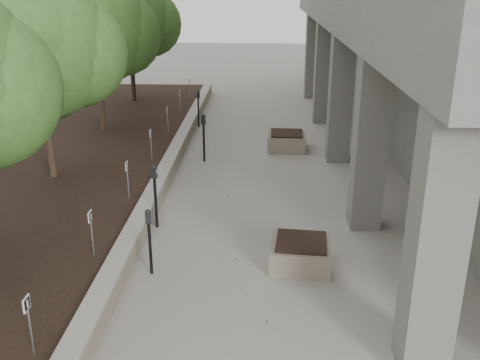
# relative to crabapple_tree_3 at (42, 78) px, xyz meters

# --- Properties ---
(retaining_wall) EXTENTS (0.39, 26.00, 0.50)m
(retaining_wall) POSITION_rel_crabapple_tree_3_xyz_m (2.97, 1.00, -2.87)
(retaining_wall) COLOR gray
(retaining_wall) RESTS_ON ground
(planting_bed) EXTENTS (7.00, 26.00, 0.40)m
(planting_bed) POSITION_rel_crabapple_tree_3_xyz_m (-0.70, 1.00, -2.92)
(planting_bed) COLOR black
(planting_bed) RESTS_ON ground
(crabapple_tree_3) EXTENTS (4.60, 4.00, 5.44)m
(crabapple_tree_3) POSITION_rel_crabapple_tree_3_xyz_m (0.00, 0.00, 0.00)
(crabapple_tree_3) COLOR #336024
(crabapple_tree_3) RESTS_ON planting_bed
(crabapple_tree_4) EXTENTS (4.60, 4.00, 5.44)m
(crabapple_tree_4) POSITION_rel_crabapple_tree_3_xyz_m (0.00, 5.00, 0.00)
(crabapple_tree_4) COLOR #336024
(crabapple_tree_4) RESTS_ON planting_bed
(crabapple_tree_5) EXTENTS (4.60, 4.00, 5.44)m
(crabapple_tree_5) POSITION_rel_crabapple_tree_3_xyz_m (0.00, 10.00, 0.00)
(crabapple_tree_5) COLOR #336024
(crabapple_tree_5) RESTS_ON planting_bed
(parking_sign_2) EXTENTS (0.04, 0.22, 0.96)m
(parking_sign_2) POSITION_rel_crabapple_tree_3_xyz_m (2.45, -7.50, -2.24)
(parking_sign_2) COLOR black
(parking_sign_2) RESTS_ON planting_bed
(parking_sign_3) EXTENTS (0.04, 0.22, 0.96)m
(parking_sign_3) POSITION_rel_crabapple_tree_3_xyz_m (2.45, -4.50, -2.24)
(parking_sign_3) COLOR black
(parking_sign_3) RESTS_ON planting_bed
(parking_sign_4) EXTENTS (0.04, 0.22, 0.96)m
(parking_sign_4) POSITION_rel_crabapple_tree_3_xyz_m (2.45, -1.50, -2.24)
(parking_sign_4) COLOR black
(parking_sign_4) RESTS_ON planting_bed
(parking_sign_5) EXTENTS (0.04, 0.22, 0.96)m
(parking_sign_5) POSITION_rel_crabapple_tree_3_xyz_m (2.45, 1.50, -2.24)
(parking_sign_5) COLOR black
(parking_sign_5) RESTS_ON planting_bed
(parking_sign_6) EXTENTS (0.04, 0.22, 0.96)m
(parking_sign_6) POSITION_rel_crabapple_tree_3_xyz_m (2.45, 4.50, -2.24)
(parking_sign_6) COLOR black
(parking_sign_6) RESTS_ON planting_bed
(parking_sign_7) EXTENTS (0.04, 0.22, 0.96)m
(parking_sign_7) POSITION_rel_crabapple_tree_3_xyz_m (2.45, 7.50, -2.24)
(parking_sign_7) COLOR black
(parking_sign_7) RESTS_ON planting_bed
(parking_sign_8) EXTENTS (0.04, 0.22, 0.96)m
(parking_sign_8) POSITION_rel_crabapple_tree_3_xyz_m (2.45, 10.50, -2.24)
(parking_sign_8) COLOR black
(parking_sign_8) RESTS_ON planting_bed
(parking_meter_2) EXTENTS (0.16, 0.13, 1.40)m
(parking_meter_2) POSITION_rel_crabapple_tree_3_xyz_m (3.57, -4.46, -2.42)
(parking_meter_2) COLOR black
(parking_meter_2) RESTS_ON ground
(parking_meter_3) EXTENTS (0.18, 0.14, 1.57)m
(parking_meter_3) POSITION_rel_crabapple_tree_3_xyz_m (3.28, -2.31, -2.33)
(parking_meter_3) COLOR black
(parking_meter_3) RESTS_ON ground
(parking_meter_4) EXTENTS (0.17, 0.13, 1.55)m
(parking_meter_4) POSITION_rel_crabapple_tree_3_xyz_m (3.91, 2.67, -2.34)
(parking_meter_4) COLOR black
(parking_meter_4) RESTS_ON ground
(parking_meter_5) EXTENTS (0.17, 0.15, 1.46)m
(parking_meter_5) POSITION_rel_crabapple_tree_3_xyz_m (3.25, 6.98, -2.39)
(parking_meter_5) COLOR black
(parking_meter_5) RESTS_ON ground
(planter_front) EXTENTS (1.32, 1.32, 0.57)m
(planter_front) POSITION_rel_crabapple_tree_3_xyz_m (6.57, -4.01, -2.84)
(planter_front) COLOR gray
(planter_front) RESTS_ON ground
(planter_back) EXTENTS (1.32, 1.32, 0.60)m
(planter_back) POSITION_rel_crabapple_tree_3_xyz_m (6.61, 4.12, -2.82)
(planter_back) COLOR gray
(planter_back) RESTS_ON ground
(berry_scatter) EXTENTS (3.30, 14.10, 0.02)m
(berry_scatter) POSITION_rel_crabapple_tree_3_xyz_m (4.70, -3.00, -3.11)
(berry_scatter) COLOR maroon
(berry_scatter) RESTS_ON ground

